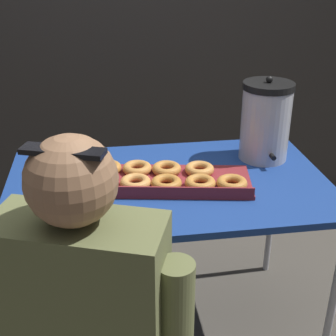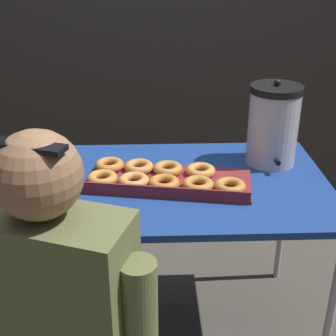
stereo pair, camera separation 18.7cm
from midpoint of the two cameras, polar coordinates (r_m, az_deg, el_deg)
ground_plane at (r=2.36m, az=-2.37°, el=-18.72°), size 12.00×12.00×0.00m
back_wall at (r=2.96m, az=-5.68°, el=18.18°), size 6.00×0.11×2.53m
folding_table at (r=1.92m, az=-2.75°, el=-3.06°), size 1.30×0.79×0.78m
donut_box at (r=1.87m, az=-3.43°, el=-1.33°), size 0.69×0.39×0.05m
coffee_urn at (r=2.07m, az=9.28°, el=5.61°), size 0.22×0.25×0.37m
cell_phone at (r=1.77m, az=-18.47°, el=-5.09°), size 0.11×0.15×0.01m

